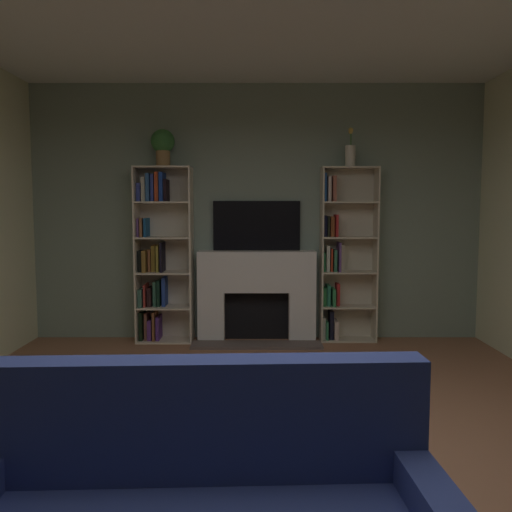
{
  "coord_description": "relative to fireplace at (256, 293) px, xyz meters",
  "views": [
    {
      "loc": [
        -0.01,
        -2.85,
        1.5
      ],
      "look_at": [
        0.0,
        1.27,
        1.12
      ],
      "focal_mm": 37.17,
      "sensor_mm": 36.0,
      "label": 1
    }
  ],
  "objects": [
    {
      "name": "tv",
      "position": [
        0.0,
        0.1,
        0.75
      ],
      "size": [
        0.98,
        0.06,
        0.56
      ],
      "primitive_type": "cube",
      "color": "black",
      "rests_on": "fireplace"
    },
    {
      "name": "bookshelf_left",
      "position": [
        -1.1,
        0.01,
        0.42
      ],
      "size": [
        0.62,
        0.33,
        1.95
      ],
      "color": "beige",
      "rests_on": "ground_plane"
    },
    {
      "name": "coffee_table",
      "position": [
        -0.21,
        -3.35,
        -0.17
      ],
      "size": [
        0.71,
        0.55,
        0.44
      ],
      "color": "brown",
      "rests_on": "ground_plane"
    },
    {
      "name": "vase_with_flowers",
      "position": [
        1.03,
        -0.02,
        1.54
      ],
      "size": [
        0.11,
        0.11,
        0.42
      ],
      "color": "beige",
      "rests_on": "bookshelf_right"
    },
    {
      "name": "ground_plane",
      "position": [
        0.0,
        -3.06,
        -0.54
      ],
      "size": [
        7.65,
        7.65,
        0.0
      ],
      "primitive_type": "plane",
      "color": "#956247"
    },
    {
      "name": "potted_plant",
      "position": [
        -1.03,
        -0.02,
        1.65
      ],
      "size": [
        0.26,
        0.26,
        0.41
      ],
      "color": "#9D7547",
      "rests_on": "bookshelf_left"
    },
    {
      "name": "wall_back_accent",
      "position": [
        0.0,
        0.16,
        0.9
      ],
      "size": [
        5.2,
        0.06,
        2.88
      ],
      "primitive_type": "cube",
      "color": "gray",
      "rests_on": "ground_plane"
    },
    {
      "name": "fireplace",
      "position": [
        0.0,
        0.0,
        0.0
      ],
      "size": [
        1.42,
        0.56,
        1.02
      ],
      "color": "white",
      "rests_on": "ground_plane"
    },
    {
      "name": "bookshelf_right",
      "position": [
        0.96,
        0.03,
        0.4
      ],
      "size": [
        0.62,
        0.27,
        1.95
      ],
      "color": "beige",
      "rests_on": "ground_plane"
    }
  ]
}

